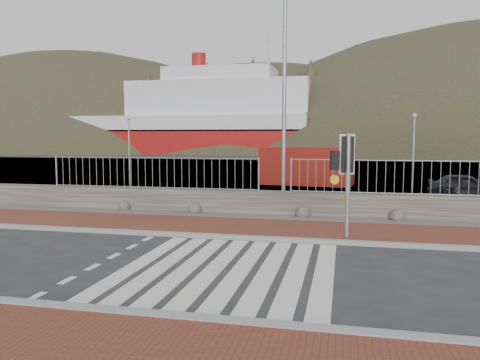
% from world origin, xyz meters
% --- Properties ---
extents(ground, '(220.00, 220.00, 0.00)m').
position_xyz_m(ground, '(0.00, 0.00, 0.00)').
color(ground, '#28282B').
rests_on(ground, ground).
extents(sidewalk_far, '(40.00, 3.00, 0.08)m').
position_xyz_m(sidewalk_far, '(0.00, 4.50, 0.04)').
color(sidewalk_far, brown).
rests_on(sidewalk_far, ground).
extents(kerb_near, '(40.00, 0.25, 0.12)m').
position_xyz_m(kerb_near, '(0.00, -3.00, 0.05)').
color(kerb_near, gray).
rests_on(kerb_near, ground).
extents(kerb_far, '(40.00, 0.25, 0.12)m').
position_xyz_m(kerb_far, '(0.00, 3.00, 0.05)').
color(kerb_far, gray).
rests_on(kerb_far, ground).
extents(zebra_crossing, '(4.62, 5.60, 0.01)m').
position_xyz_m(zebra_crossing, '(-0.00, 0.00, 0.01)').
color(zebra_crossing, silver).
rests_on(zebra_crossing, ground).
extents(gravel_strip, '(40.00, 1.50, 0.06)m').
position_xyz_m(gravel_strip, '(0.00, 6.50, 0.03)').
color(gravel_strip, '#59544C').
rests_on(gravel_strip, ground).
extents(stone_wall, '(40.00, 0.60, 0.90)m').
position_xyz_m(stone_wall, '(0.00, 7.30, 0.45)').
color(stone_wall, '#433D37').
rests_on(stone_wall, ground).
extents(railing, '(18.07, 0.07, 1.22)m').
position_xyz_m(railing, '(0.00, 7.15, 1.82)').
color(railing, gray).
rests_on(railing, stone_wall).
extents(quay, '(120.00, 40.00, 0.50)m').
position_xyz_m(quay, '(0.00, 27.90, 0.00)').
color(quay, '#4C4C4F').
rests_on(quay, ground).
extents(water, '(220.00, 50.00, 0.05)m').
position_xyz_m(water, '(0.00, 62.90, 0.00)').
color(water, '#3F4C54').
rests_on(water, ground).
extents(ferry, '(50.00, 16.00, 20.00)m').
position_xyz_m(ferry, '(-24.65, 67.90, 5.36)').
color(ferry, maroon).
rests_on(ferry, ground).
extents(hills_backdrop, '(254.00, 90.00, 100.00)m').
position_xyz_m(hills_backdrop, '(6.74, 87.90, -23.05)').
color(hills_backdrop, '#2B2F1C').
rests_on(hills_backdrop, ground).
extents(traffic_signal_far, '(0.74, 0.39, 3.02)m').
position_xyz_m(traffic_signal_far, '(2.54, 3.58, 2.18)').
color(traffic_signal_far, gray).
rests_on(traffic_signal_far, ground).
extents(streetlight, '(1.81, 0.92, 9.02)m').
position_xyz_m(streetlight, '(0.35, 8.04, 5.07)').
color(streetlight, gray).
rests_on(streetlight, ground).
extents(shipping_container, '(5.74, 2.94, 2.29)m').
position_xyz_m(shipping_container, '(0.27, 18.90, 1.15)').
color(shipping_container, maroon).
rests_on(shipping_container, ground).
extents(car_a, '(3.59, 1.93, 1.16)m').
position_xyz_m(car_a, '(8.22, 14.40, 0.58)').
color(car_a, black).
rests_on(car_a, ground).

